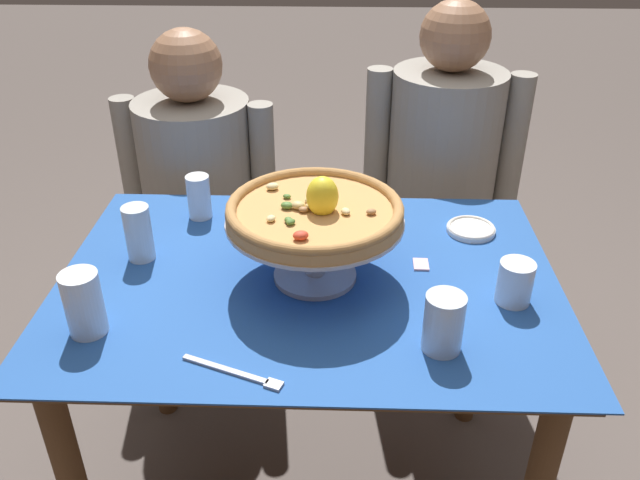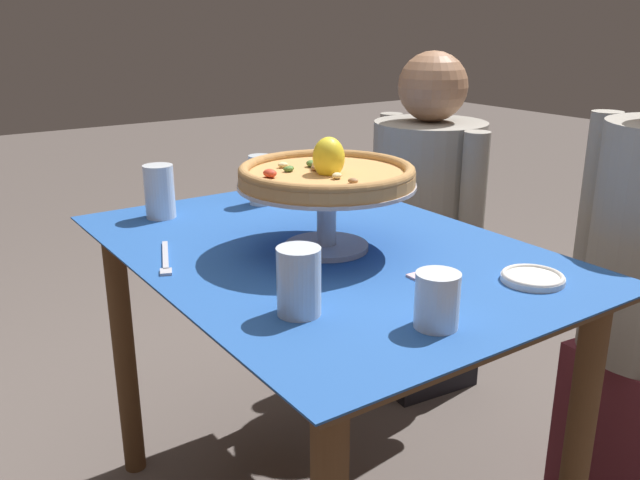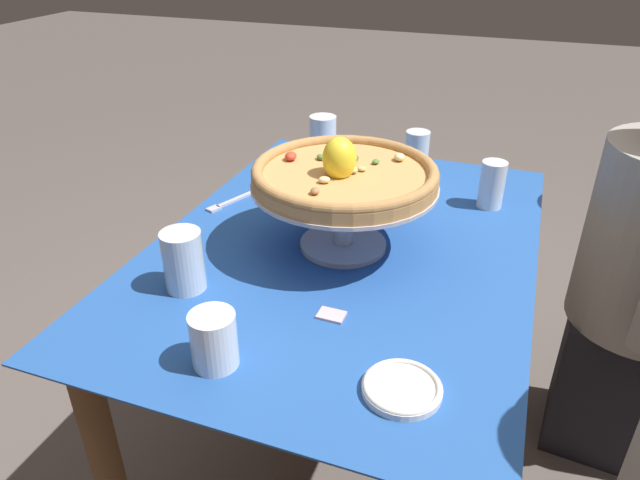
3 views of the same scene
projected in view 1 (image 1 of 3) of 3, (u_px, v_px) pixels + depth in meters
name	position (u px, v px, depth m)	size (l,w,h in m)	color
dining_table	(309.00, 321.00, 1.57)	(1.15, 0.82, 0.76)	brown
pizza_stand	(315.00, 238.00, 1.45)	(0.39, 0.39, 0.15)	#B7B7C1
pizza	(315.00, 211.00, 1.41)	(0.39, 0.39, 0.11)	tan
water_glass_front_left	(85.00, 307.00, 1.30)	(0.08, 0.08, 0.14)	white
water_glass_front_right	(443.00, 326.00, 1.26)	(0.08, 0.08, 0.12)	silver
water_glass_back_left	(199.00, 200.00, 1.73)	(0.06, 0.06, 0.12)	white
water_glass_side_right	(515.00, 285.00, 1.40)	(0.08, 0.08, 0.10)	white
water_glass_side_left	(139.00, 236.00, 1.55)	(0.06, 0.06, 0.14)	silver
side_plate	(471.00, 229.00, 1.68)	(0.12, 0.12, 0.02)	white
dinner_fork	(237.00, 373.00, 1.22)	(0.20, 0.09, 0.01)	#B7B7C1
sugar_packet	(421.00, 264.00, 1.55)	(0.05, 0.04, 0.01)	beige
diner_left	(201.00, 205.00, 2.22)	(0.53, 0.40, 1.16)	black
diner_right	(439.00, 195.00, 2.20)	(0.51, 0.39, 1.25)	maroon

